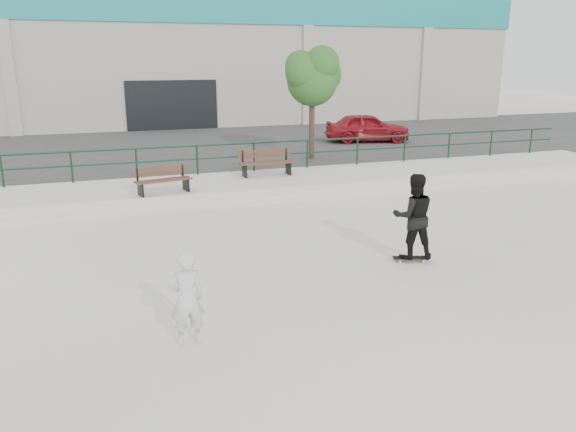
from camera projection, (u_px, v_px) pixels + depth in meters
name	position (u px, v px, depth m)	size (l,w,h in m)	color
ground	(367.00, 316.00, 9.78)	(120.00, 120.00, 0.00)	#B3AEA4
ledge	(236.00, 188.00, 18.36)	(30.00, 3.00, 0.50)	silver
parking_strip	(192.00, 150.00, 26.10)	(60.00, 14.00, 0.50)	#343434
railing	(226.00, 152.00, 19.27)	(28.00, 0.06, 1.03)	#123321
commercial_building	(154.00, 55.00, 37.67)	(44.20, 16.33, 8.00)	#B1AD9E
bench_left	(163.00, 180.00, 16.48)	(1.72, 0.81, 0.76)	#51331B
bench_right	(266.00, 163.00, 19.01)	(1.86, 0.60, 0.85)	#51331B
tree	(313.00, 75.00, 21.39)	(2.43, 2.16, 4.32)	brown
red_car	(367.00, 127.00, 26.67)	(1.60, 3.97, 1.35)	maroon
skateboard	(411.00, 258.00, 12.40)	(0.80, 0.42, 0.09)	black
standing_skater	(413.00, 216.00, 12.14)	(0.91, 0.71, 1.88)	black
seated_skater	(186.00, 299.00, 8.63)	(0.56, 0.37, 1.53)	silver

